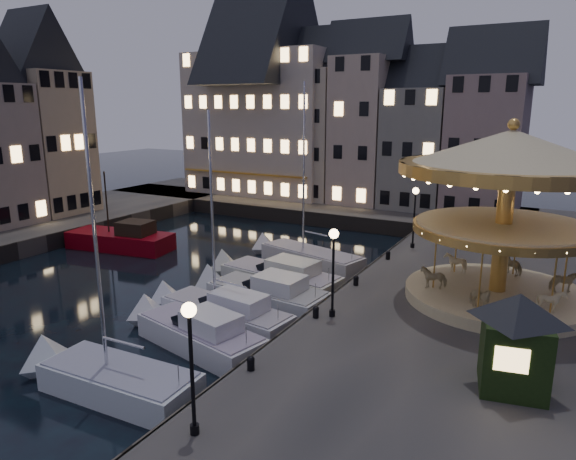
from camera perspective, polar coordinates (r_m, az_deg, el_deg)
The scene contains 30 objects.
ground at distance 27.45m, azimuth -10.09°, elevation -9.76°, with size 160.00×160.00×0.00m, color black.
quay_east at distance 27.45m, azimuth 22.61°, elevation -9.18°, with size 16.00×56.00×1.30m, color #474442.
quay_north at distance 54.15m, azimuth 1.88°, elevation 2.85°, with size 44.00×12.00×1.30m, color #474442.
quaywall_e at distance 29.18m, azimuth 6.76°, elevation -6.82°, with size 0.15×44.00×1.30m, color #47423A.
quaywall_n at distance 48.03m, azimuth 0.75°, elevation 1.46°, with size 48.00×0.15×1.30m, color #47423A.
quaywall_w at distance 41.54m, azimuth -28.07°, elevation -2.14°, with size 0.15×44.00×1.30m, color #47423A.
streetlamp_a at distance 15.30m, azimuth -10.75°, elevation -12.99°, with size 0.44×0.44×4.17m.
streetlamp_b at distance 23.29m, azimuth 5.06°, elevation -3.36°, with size 0.44×0.44×4.17m.
streetlamp_c at distance 35.71m, azimuth 13.89°, elevation 2.30°, with size 0.44×0.44×4.17m.
bollard_a at distance 19.57m, azimuth -4.16°, elevation -14.46°, with size 0.30×0.30×0.57m.
bollard_b at distance 23.91m, azimuth 3.11°, elevation -9.02°, with size 0.30×0.30×0.57m.
bollard_c at distance 28.21m, azimuth 7.56°, elevation -5.51°, with size 0.30×0.30×0.57m.
bollard_d at distance 33.17m, azimuth 11.05°, elevation -2.71°, with size 0.30×0.30×0.57m.
townhouse_na at distance 60.98m, azimuth -7.02°, elevation 10.73°, with size 5.50×8.00×12.80m.
townhouse_nb at distance 57.94m, azimuth -2.58°, elevation 11.16°, with size 6.16×8.00×13.80m.
townhouse_nc at distance 55.02m, azimuth 2.92°, elevation 11.54°, with size 6.82×8.00×14.80m.
townhouse_nd at distance 52.73m, azimuth 8.67°, elevation 11.86°, with size 5.50×8.00×15.80m.
townhouse_ne at distance 51.16m, azimuth 14.42°, elevation 9.85°, with size 6.16×8.00×12.80m.
townhouse_nf at distance 49.95m, azimuth 21.27°, elevation 9.86°, with size 6.82×8.00×13.80m.
townhouse_wc at distance 51.97m, azimuth -25.71°, elevation 9.78°, with size 8.80×5.50×14.20m.
hotel_corner at distance 57.87m, azimuth -2.55°, elevation 12.64°, with size 17.60×9.00×16.80m.
motorboat_a at distance 21.75m, azimuth -19.26°, elevation -15.37°, with size 7.38×2.70×12.30m.
motorboat_b at distance 24.42m, azimuth -10.33°, elevation -11.19°, with size 7.82×3.76×2.15m.
motorboat_c at distance 26.41m, azimuth -7.56°, elevation -9.03°, with size 8.33×3.03×11.01m.
motorboat_d at distance 28.66m, azimuth -2.93°, elevation -7.14°, with size 7.82×3.14×2.15m.
motorboat_e at distance 31.40m, azimuth -1.41°, elevation -5.23°, with size 8.68×3.50×2.15m.
motorboat_f at distance 35.86m, azimuth 1.90°, elevation -3.00°, with size 8.69×4.21×11.55m.
red_fishing_boat at distance 41.55m, azimuth -17.93°, elevation -1.08°, with size 8.57×4.08×6.17m.
carousel at distance 26.57m, azimuth 23.26°, elevation 4.73°, with size 10.23×10.23×8.95m.
ticket_kiosk at distance 19.09m, azimuth 24.14°, elevation -9.65°, with size 3.37×3.37×3.96m.
Camera 1 is at (16.11, -19.41, 10.82)m, focal length 32.00 mm.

